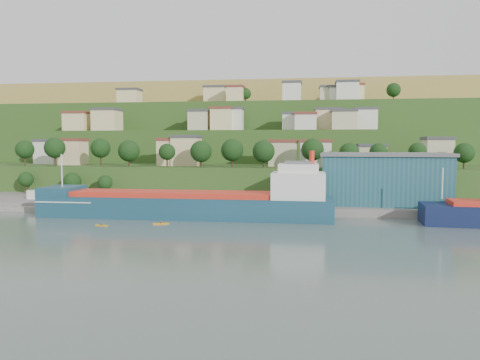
% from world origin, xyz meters
% --- Properties ---
extents(ground, '(500.00, 500.00, 0.00)m').
position_xyz_m(ground, '(0.00, 0.00, 0.00)').
color(ground, '#495953').
rests_on(ground, ground).
extents(quay, '(220.00, 26.00, 4.00)m').
position_xyz_m(quay, '(20.00, 28.00, 0.00)').
color(quay, slate).
rests_on(quay, ground).
extents(pebble_beach, '(40.00, 18.00, 2.40)m').
position_xyz_m(pebble_beach, '(-55.00, 22.00, 0.00)').
color(pebble_beach, slate).
rests_on(pebble_beach, ground).
extents(hillside, '(360.00, 210.43, 96.00)m').
position_xyz_m(hillside, '(0.00, 168.68, 0.09)').
color(hillside, '#284719').
rests_on(hillside, ground).
extents(cargo_ship_near, '(67.95, 10.97, 17.47)m').
position_xyz_m(cargo_ship_near, '(-2.91, 10.14, 2.79)').
color(cargo_ship_near, '#143C4C').
rests_on(cargo_ship_near, ground).
extents(warehouse, '(32.32, 21.24, 12.80)m').
position_xyz_m(warehouse, '(42.24, 27.09, 8.43)').
color(warehouse, '#1E4C5A').
rests_on(warehouse, quay).
extents(caravan, '(7.19, 3.97, 3.17)m').
position_xyz_m(caravan, '(-48.97, 23.28, 2.79)').
color(caravan, white).
rests_on(caravan, pebble_beach).
extents(dinghy, '(3.72, 1.69, 0.72)m').
position_xyz_m(dinghy, '(-46.38, 17.42, 1.56)').
color(dinghy, silver).
rests_on(dinghy, pebble_beach).
extents(kayak_orange, '(3.42, 1.73, 0.86)m').
position_xyz_m(kayak_orange, '(-7.64, 0.33, 0.25)').
color(kayak_orange, orange).
rests_on(kayak_orange, ground).
extents(kayak_yellow, '(2.96, 1.14, 0.73)m').
position_xyz_m(kayak_yellow, '(-19.33, -3.27, 0.21)').
color(kayak_yellow, gold).
rests_on(kayak_yellow, ground).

